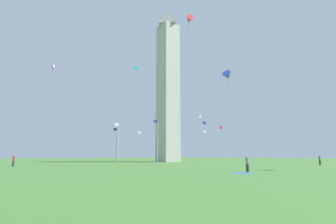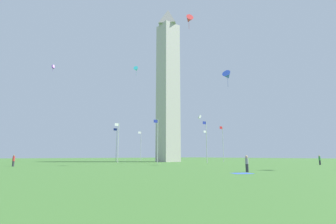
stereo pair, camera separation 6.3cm
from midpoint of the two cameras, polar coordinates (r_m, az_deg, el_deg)
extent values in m
plane|color=#3D6B2D|center=(67.42, -0.03, -11.51)|extent=(260.00, 260.00, 0.00)
cube|color=#B7B2A8|center=(69.81, -0.03, 4.98)|extent=(4.95, 4.95, 39.63)
pyramid|color=#A5A097|center=(78.74, -0.02, 21.00)|extent=(4.95, 4.95, 5.40)
cylinder|color=silver|center=(59.94, -11.53, -6.97)|extent=(0.14, 0.14, 9.43)
cube|color=white|center=(60.09, -11.87, -2.88)|extent=(1.00, 0.03, 0.64)
cylinder|color=silver|center=(52.98, -2.45, -6.77)|extent=(0.14, 0.14, 9.43)
cube|color=#1E2D99|center=(53.09, -2.91, -2.15)|extent=(1.00, 0.03, 0.64)
cylinder|color=silver|center=(56.30, 8.95, -6.86)|extent=(0.14, 0.14, 9.43)
cube|color=#1E2D99|center=(56.31, 8.44, -2.51)|extent=(1.00, 0.03, 0.64)
cylinder|color=silver|center=(66.85, 12.66, -7.23)|extent=(0.14, 0.14, 9.43)
cube|color=red|center=(66.78, 12.20, -3.58)|extent=(1.00, 0.03, 0.64)
cylinder|color=silver|center=(77.11, 8.91, -7.71)|extent=(0.14, 0.14, 9.43)
cube|color=white|center=(77.01, 8.53, -4.54)|extent=(1.00, 0.03, 0.64)
cylinder|color=silver|center=(82.05, 1.54, -7.97)|extent=(0.14, 0.14, 9.43)
cube|color=white|center=(81.99, 1.22, -4.98)|extent=(1.00, 0.03, 0.64)
cylinder|color=silver|center=(79.81, -6.36, -7.85)|extent=(0.14, 0.14, 9.43)
cube|color=white|center=(79.81, -6.65, -4.77)|extent=(1.00, 0.03, 0.64)
cylinder|color=silver|center=(71.20, -11.93, -7.42)|extent=(0.14, 0.14, 9.43)
cube|color=#1E2D99|center=(71.28, -12.21, -3.98)|extent=(1.00, 0.03, 0.64)
cylinder|color=#2D2D38|center=(26.26, 17.93, -12.30)|extent=(0.29, 0.29, 0.80)
cylinder|color=gray|center=(26.24, 17.85, -10.78)|extent=(0.32, 0.32, 0.60)
sphere|color=tan|center=(26.24, 17.79, -9.87)|extent=(0.24, 0.24, 0.24)
cylinder|color=#2D2D38|center=(44.81, -32.36, -10.15)|extent=(0.29, 0.29, 0.80)
cylinder|color=red|center=(44.80, -32.27, -9.18)|extent=(0.32, 0.32, 0.71)
sphere|color=#936B4C|center=(44.79, -32.21, -8.58)|extent=(0.24, 0.24, 0.24)
cylinder|color=#2D2D38|center=(52.44, 31.83, -9.97)|extent=(0.29, 0.29, 0.80)
cylinder|color=#388C47|center=(52.43, 31.75, -9.16)|extent=(0.32, 0.32, 0.69)
sphere|color=tan|center=(52.42, 31.70, -8.65)|extent=(0.24, 0.24, 0.24)
cone|color=blue|center=(47.19, 13.66, 8.18)|extent=(2.38, 2.11, 2.05)
cylinder|color=#233C9D|center=(46.82, 13.73, 6.74)|extent=(0.04, 0.04, 1.86)
cone|color=#33C6D1|center=(63.19, -7.43, 9.82)|extent=(1.84, 1.84, 1.49)
cylinder|color=teal|center=(62.88, -7.45, 9.02)|extent=(0.04, 0.04, 1.41)
cube|color=white|center=(63.72, 7.35, -1.12)|extent=(0.89, 0.54, 0.94)
cylinder|color=#A7A7A7|center=(63.61, 7.36, -1.77)|extent=(0.04, 0.04, 1.10)
cube|color=purple|center=(65.13, -25.18, 9.54)|extent=(0.59, 0.72, 0.85)
cylinder|color=#67278E|center=(64.91, -25.23, 8.97)|extent=(0.04, 0.04, 1.01)
cone|color=red|center=(47.46, 4.88, 20.65)|extent=(1.80, 1.93, 1.64)
cylinder|color=maroon|center=(46.93, 4.90, 19.53)|extent=(0.04, 0.04, 1.59)
cube|color=blue|center=(24.29, 16.86, -13.51)|extent=(2.21, 2.00, 0.01)
camera|label=1|loc=(0.03, -90.03, 0.00)|focal=26.20mm
camera|label=2|loc=(0.03, 89.97, 0.00)|focal=26.20mm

